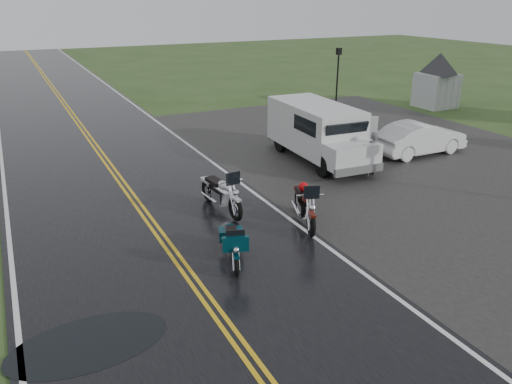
# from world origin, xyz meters

# --- Properties ---
(ground) EXTENTS (120.00, 120.00, 0.00)m
(ground) POSITION_xyz_m (0.00, 0.00, 0.00)
(ground) COLOR #2D471E
(ground) RESTS_ON ground
(road) EXTENTS (8.00, 100.00, 0.04)m
(road) POSITION_xyz_m (0.00, 10.00, 0.02)
(road) COLOR black
(road) RESTS_ON ground
(parking_pad) EXTENTS (14.00, 24.00, 0.03)m
(parking_pad) POSITION_xyz_m (11.00, 5.00, 0.01)
(parking_pad) COLOR black
(parking_pad) RESTS_ON ground
(visitor_center) EXTENTS (16.00, 10.00, 4.80)m
(visitor_center) POSITION_xyz_m (20.00, 12.00, 2.40)
(visitor_center) COLOR #A8AAAD
(visitor_center) RESTS_ON ground
(motorcycle_red) EXTENTS (1.68, 2.59, 1.44)m
(motorcycle_red) POSITION_xyz_m (3.72, 0.44, 0.72)
(motorcycle_red) COLOR #521209
(motorcycle_red) RESTS_ON ground
(motorcycle_teal) EXTENTS (1.31, 2.09, 1.16)m
(motorcycle_teal) POSITION_xyz_m (0.99, -0.53, 0.58)
(motorcycle_teal) COLOR #042C36
(motorcycle_teal) RESTS_ON ground
(motorcycle_silver) EXTENTS (1.10, 2.55, 1.47)m
(motorcycle_silver) POSITION_xyz_m (2.29, 2.32, 0.73)
(motorcycle_silver) COLOR #B5B7BD
(motorcycle_silver) RESTS_ON ground
(van_white) EXTENTS (2.52, 5.98, 2.31)m
(van_white) POSITION_xyz_m (6.85, 4.45, 1.15)
(van_white) COLOR silver
(van_white) RESTS_ON ground
(person_at_van) EXTENTS (0.66, 0.49, 1.66)m
(person_at_van) POSITION_xyz_m (8.52, 3.82, 0.83)
(person_at_van) COLOR #4F4F54
(person_at_van) RESTS_ON ground
(sedan_white) EXTENTS (4.16, 1.47, 1.37)m
(sedan_white) POSITION_xyz_m (12.09, 5.07, 0.68)
(sedan_white) COLOR silver
(sedan_white) RESTS_ON ground
(lamp_post_far_right) EXTENTS (0.32, 0.32, 3.77)m
(lamp_post_far_right) POSITION_xyz_m (13.11, 12.57, 1.89)
(lamp_post_far_right) COLOR black
(lamp_post_far_right) RESTS_ON ground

